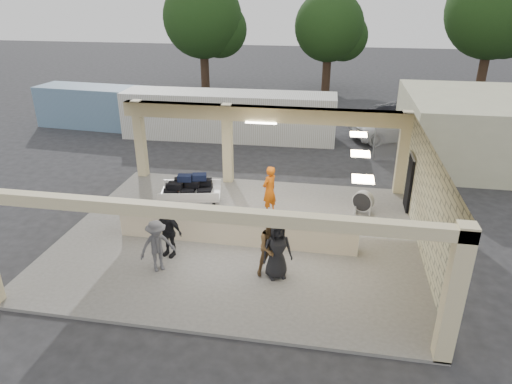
% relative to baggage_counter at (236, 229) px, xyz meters
% --- Properties ---
extents(ground, '(120.00, 120.00, 0.00)m').
position_rel_baggage_counter_xyz_m(ground, '(0.00, 0.50, -0.59)').
color(ground, '#252527').
rests_on(ground, ground).
extents(pavilion, '(12.01, 10.00, 3.55)m').
position_rel_baggage_counter_xyz_m(pavilion, '(0.21, 1.16, 0.76)').
color(pavilion, slate).
rests_on(pavilion, ground).
extents(baggage_counter, '(8.20, 0.58, 0.98)m').
position_rel_baggage_counter_xyz_m(baggage_counter, '(0.00, 0.00, 0.00)').
color(baggage_counter, beige).
rests_on(baggage_counter, pavilion).
extents(luggage_cart, '(2.52, 1.84, 1.34)m').
position_rel_baggage_counter_xyz_m(luggage_cart, '(-2.35, 2.39, 0.23)').
color(luggage_cart, silver).
rests_on(luggage_cart, pavilion).
extents(drum_fan, '(0.84, 0.58, 0.89)m').
position_rel_baggage_counter_xyz_m(drum_fan, '(4.26, 3.00, -0.01)').
color(drum_fan, silver).
rests_on(drum_fan, pavilion).
extents(baggage_handler, '(0.69, 0.78, 1.88)m').
position_rel_baggage_counter_xyz_m(baggage_handler, '(0.76, 2.36, 0.45)').
color(baggage_handler, '#DA5A0B').
rests_on(baggage_handler, pavilion).
extents(passenger_a, '(0.98, 0.80, 1.85)m').
position_rel_baggage_counter_xyz_m(passenger_a, '(1.44, -1.64, 0.44)').
color(passenger_a, brown).
rests_on(passenger_a, pavilion).
extents(passenger_b, '(1.06, 0.63, 1.70)m').
position_rel_baggage_counter_xyz_m(passenger_b, '(-1.92, -1.17, 0.36)').
color(passenger_b, black).
rests_on(passenger_b, pavilion).
extents(passenger_c, '(1.07, 0.95, 1.65)m').
position_rel_baggage_counter_xyz_m(passenger_c, '(-1.95, -2.04, 0.34)').
color(passenger_c, '#55555B').
rests_on(passenger_c, pavilion).
extents(passenger_d, '(0.96, 0.70, 1.82)m').
position_rel_baggage_counter_xyz_m(passenger_d, '(1.60, -1.75, 0.42)').
color(passenger_d, black).
rests_on(passenger_d, pavilion).
extents(car_white_a, '(5.53, 4.21, 1.43)m').
position_rel_baggage_counter_xyz_m(car_white_a, '(6.44, 13.27, 0.13)').
color(car_white_a, white).
rests_on(car_white_a, ground).
extents(car_white_b, '(4.80, 1.95, 1.49)m').
position_rel_baggage_counter_xyz_m(car_white_b, '(10.92, 13.78, 0.16)').
color(car_white_b, white).
rests_on(car_white_b, ground).
extents(car_dark, '(4.88, 3.56, 1.55)m').
position_rel_baggage_counter_xyz_m(car_dark, '(7.35, 15.47, 0.19)').
color(car_dark, black).
rests_on(car_dark, ground).
extents(container_white, '(12.15, 2.70, 2.62)m').
position_rel_baggage_counter_xyz_m(container_white, '(-3.01, 11.88, 0.72)').
color(container_white, white).
rests_on(container_white, ground).
extents(container_blue, '(9.67, 3.04, 2.47)m').
position_rel_baggage_counter_xyz_m(container_blue, '(-10.56, 12.77, 0.65)').
color(container_blue, '#678CA6').
rests_on(container_blue, ground).
extents(fence, '(12.06, 0.06, 2.03)m').
position_rel_baggage_counter_xyz_m(fence, '(11.00, 9.50, 0.47)').
color(fence, gray).
rests_on(fence, ground).
extents(tree_left, '(6.60, 6.30, 9.00)m').
position_rel_baggage_counter_xyz_m(tree_left, '(-7.68, 24.66, 5.00)').
color(tree_left, '#382619').
rests_on(tree_left, ground).
extents(tree_mid, '(6.00, 5.60, 8.00)m').
position_rel_baggage_counter_xyz_m(tree_mid, '(2.32, 26.66, 4.38)').
color(tree_mid, '#382619').
rests_on(tree_mid, ground).
extents(tree_right, '(7.20, 7.00, 10.00)m').
position_rel_baggage_counter_xyz_m(tree_right, '(14.32, 25.66, 5.63)').
color(tree_right, '#382619').
rests_on(tree_right, ground).
extents(adjacent_building, '(6.00, 8.00, 3.20)m').
position_rel_baggage_counter_xyz_m(adjacent_building, '(9.50, 10.50, 1.01)').
color(adjacent_building, beige).
rests_on(adjacent_building, ground).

